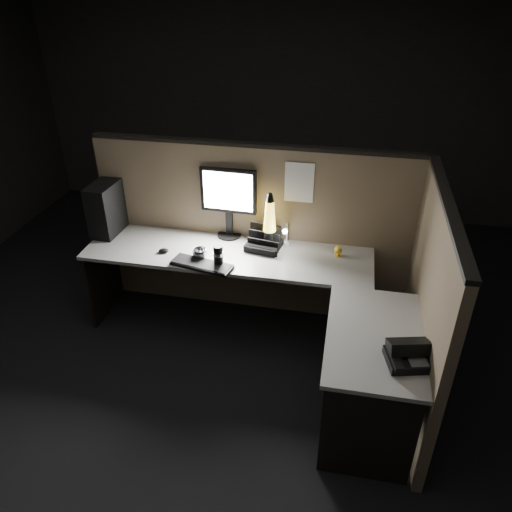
% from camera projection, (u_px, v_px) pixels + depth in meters
% --- Properties ---
extents(floor, '(6.00, 6.00, 0.00)m').
position_uv_depth(floor, '(230.00, 375.00, 3.83)').
color(floor, black).
rests_on(floor, ground).
extents(room_shell, '(6.00, 6.00, 6.00)m').
position_uv_depth(room_shell, '(223.00, 178.00, 2.99)').
color(room_shell, silver).
rests_on(room_shell, ground).
extents(partition_back, '(2.66, 0.06, 1.50)m').
position_uv_depth(partition_back, '(254.00, 233.00, 4.22)').
color(partition_back, brown).
rests_on(partition_back, ground).
extents(partition_right, '(0.06, 1.66, 1.50)m').
position_uv_depth(partition_right, '(426.00, 310.00, 3.30)').
color(partition_right, brown).
rests_on(partition_right, ground).
extents(desk, '(2.60, 1.60, 0.73)m').
position_uv_depth(desk, '(260.00, 297.00, 3.71)').
color(desk, '#A8A59E').
rests_on(desk, ground).
extents(pc_tower, '(0.21, 0.43, 0.44)m').
position_uv_depth(pc_tower, '(108.00, 207.00, 4.19)').
color(pc_tower, black).
rests_on(pc_tower, desk).
extents(monitor, '(0.46, 0.20, 0.59)m').
position_uv_depth(monitor, '(229.00, 196.00, 4.04)').
color(monitor, black).
rests_on(monitor, desk).
extents(keyboard, '(0.50, 0.25, 0.02)m').
position_uv_depth(keyboard, '(202.00, 265.00, 3.80)').
color(keyboard, black).
rests_on(keyboard, desk).
extents(mouse, '(0.09, 0.07, 0.03)m').
position_uv_depth(mouse, '(164.00, 251.00, 3.97)').
color(mouse, black).
rests_on(mouse, desk).
extents(clip_lamp, '(0.04, 0.17, 0.21)m').
position_uv_depth(clip_lamp, '(286.00, 235.00, 3.96)').
color(clip_lamp, white).
rests_on(clip_lamp, desk).
extents(organizer, '(0.30, 0.27, 0.20)m').
position_uv_depth(organizer, '(264.00, 242.00, 4.02)').
color(organizer, black).
rests_on(organizer, desk).
extents(lava_lamp, '(0.13, 0.13, 0.47)m').
position_uv_depth(lava_lamp, '(270.00, 225.00, 3.96)').
color(lava_lamp, black).
rests_on(lava_lamp, desk).
extents(travel_mug, '(0.08, 0.08, 0.17)m').
position_uv_depth(travel_mug, '(218.00, 256.00, 3.77)').
color(travel_mug, black).
rests_on(travel_mug, desk).
extents(steel_mug, '(0.14, 0.14, 0.09)m').
position_uv_depth(steel_mug, '(200.00, 254.00, 3.87)').
color(steel_mug, '#B5B5BC').
rests_on(steel_mug, desk).
extents(figurine, '(0.06, 0.06, 0.06)m').
position_uv_depth(figurine, '(338.00, 250.00, 3.90)').
color(figurine, yellow).
rests_on(figurine, desk).
extents(pinned_paper, '(0.23, 0.00, 0.32)m').
position_uv_depth(pinned_paper, '(299.00, 183.00, 3.87)').
color(pinned_paper, white).
rests_on(pinned_paper, partition_back).
extents(desk_phone, '(0.28, 0.28, 0.14)m').
position_uv_depth(desk_phone, '(407.00, 354.00, 2.88)').
color(desk_phone, black).
rests_on(desk_phone, desk).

